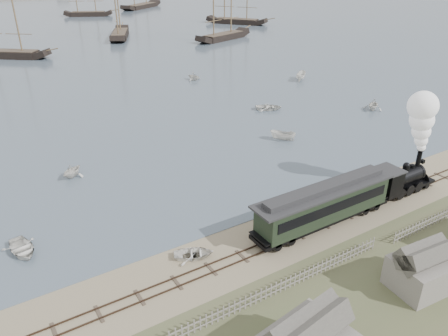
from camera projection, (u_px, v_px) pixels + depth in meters
ground at (292, 220)px, 40.80m from camera, size 600.00×600.00×0.00m
harbor_water at (9, 16)px, 169.73m from camera, size 600.00×336.00×0.06m
rail_track at (306, 230)px, 39.26m from camera, size 120.00×1.80×0.16m
picket_fence_west at (286, 290)px, 32.40m from camera, size 19.00×0.10×1.20m
picket_fence_east at (446, 219)px, 41.05m from camera, size 15.00×0.10×1.20m
shed_mid at (417, 287)px, 32.65m from camera, size 4.00×3.50×3.60m
locomotive at (416, 149)px, 43.89m from camera, size 8.17×3.05×10.19m
passenger_coach at (324, 203)px, 39.16m from camera, size 14.77×2.85×3.59m
beached_dinghy at (194, 254)px, 35.74m from camera, size 3.49×3.97×0.68m
rowboat_0 at (22, 249)px, 36.15m from camera, size 4.09×3.17×0.78m
rowboat_1 at (72, 170)px, 48.25m from camera, size 3.74×3.80×1.52m
rowboat_2 at (283, 136)px, 57.60m from camera, size 3.34×3.28×1.31m
rowboat_3 at (269, 107)px, 68.88m from camera, size 4.75×5.13×0.87m
rowboat_4 at (373, 104)px, 68.65m from camera, size 4.18×4.33×1.75m
rowboat_5 at (301, 76)px, 84.50m from camera, size 3.70×4.18×1.58m
rowboat_7 at (194, 76)px, 84.60m from camera, size 3.62×3.34×1.58m
schooner_2 at (1, 13)px, 98.22m from camera, size 17.55×15.25×20.00m
schooner_3 at (116, 1)px, 122.15m from camera, size 12.60×20.28×20.00m
schooner_4 at (223, 2)px, 119.42m from camera, size 20.02×10.31×20.00m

